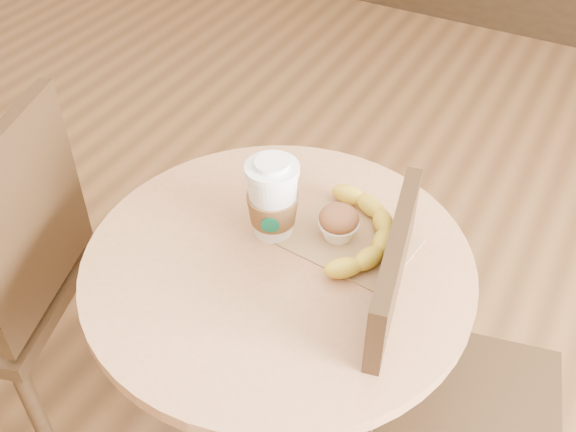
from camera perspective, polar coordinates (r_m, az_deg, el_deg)
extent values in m
cylinder|color=black|center=(1.58, -0.71, -13.36)|extent=(0.07, 0.07, 0.72)
cylinder|color=#B27C51|center=(1.30, -0.84, -4.16)|extent=(0.76, 0.76, 0.03)
cylinder|color=#322111|center=(1.96, -15.61, -7.74)|extent=(0.04, 0.04, 0.47)
cylinder|color=#322111|center=(1.78, -20.20, -16.12)|extent=(0.04, 0.04, 0.47)
cube|color=#322111|center=(1.51, -21.22, -0.21)|extent=(0.15, 0.39, 0.44)
cube|color=#322111|center=(1.49, 14.37, -15.66)|extent=(0.47, 0.47, 0.04)
cylinder|color=#322111|center=(1.79, 19.20, -16.06)|extent=(0.04, 0.04, 0.44)
cylinder|color=#322111|center=(1.77, 8.17, -14.17)|extent=(0.04, 0.04, 0.44)
cube|color=#322111|center=(1.29, 8.36, -8.17)|extent=(0.11, 0.37, 0.41)
cube|color=#967148|center=(1.33, 5.26, -2.17)|extent=(0.26, 0.21, 0.00)
cylinder|color=white|center=(1.25, -1.36, 4.00)|extent=(0.10, 0.10, 0.01)
cylinder|color=white|center=(1.25, -1.37, 4.45)|extent=(0.07, 0.07, 0.01)
cylinder|color=#074E32|center=(1.27, -1.52, -0.79)|extent=(0.03, 0.02, 0.04)
ellipsoid|color=brown|center=(1.31, 4.34, -0.21)|extent=(0.08, 0.08, 0.05)
ellipsoid|color=#F5EAC4|center=(1.30, 4.37, 0.33)|extent=(0.03, 0.03, 0.02)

